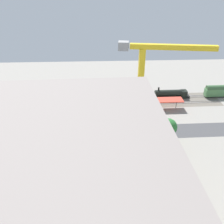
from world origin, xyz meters
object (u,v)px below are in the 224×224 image
platform_canopy_near (126,101)px  street_tree_0 (19,134)px  passenger_coach (224,91)px  parked_car_0 (168,125)px  parked_car_4 (82,127)px  parked_car_6 (36,129)px  parked_car_2 (127,127)px  street_tree_2 (59,130)px  parked_car_5 (59,127)px  traffic_light (96,132)px  locomotive (172,94)px  street_tree_1 (28,131)px  freight_coach_far (56,99)px  parked_car_3 (104,125)px  construction_building (52,149)px  box_truck_0 (104,143)px  street_tree_3 (168,127)px  tower_crane (144,103)px  parked_car_1 (148,125)px

platform_canopy_near → street_tree_0: bearing=31.9°
passenger_coach → parked_car_0: bearing=37.2°
parked_car_4 → parked_car_6: 16.89m
parked_car_2 → parked_car_6: 33.55m
street_tree_2 → platform_canopy_near: bearing=-138.3°
parked_car_2 → platform_canopy_near: bearing=-93.4°
parked_car_5 → traffic_light: (-13.89, 8.35, 3.25)m
locomotive → street_tree_1: (56.60, 32.90, 3.73)m
parked_car_5 → street_tree_1: street_tree_1 is taller
street_tree_1 → freight_coach_far: bearing=-100.2°
parked_car_3 → street_tree_1: street_tree_1 is taller
parked_car_2 → street_tree_1: street_tree_1 is taller
street_tree_2 → traffic_light: (-12.31, 0.22, -1.12)m
street_tree_2 → traffic_light: street_tree_2 is taller
platform_canopy_near → street_tree_0: size_ratio=6.67×
construction_building → box_truck_0: 21.42m
parked_car_0 → parked_car_5: (40.83, -0.36, 0.06)m
locomotive → street_tree_3: street_tree_3 is taller
parked_car_3 → box_truck_0: size_ratio=0.48×
parked_car_4 → construction_building: bearing=77.0°
passenger_coach → parked_car_6: size_ratio=3.71×
parked_car_4 → tower_crane: (-18.62, 20.02, 20.49)m
parked_car_5 → freight_coach_far: bearing=-79.4°
parked_car_2 → street_tree_2: (23.64, 7.39, 4.40)m
street_tree_0 → traffic_light: (-25.12, -1.15, -0.80)m
parked_car_0 → street_tree_1: street_tree_1 is taller
box_truck_0 → street_tree_0: 27.86m
platform_canopy_near → street_tree_3: 25.42m
parked_car_5 → construction_building: size_ratio=0.13×
parked_car_1 → parked_car_2: (7.99, 0.36, -0.06)m
parked_car_4 → construction_building: construction_building is taller
parked_car_1 → freight_coach_far: bearing=-26.7°
construction_building → tower_crane: (-24.43, -5.11, 10.30)m
street_tree_1 → street_tree_3: street_tree_3 is taller
locomotive → parked_car_5: locomotive is taller
locomotive → passenger_coach: (-24.06, -0.00, 1.13)m
locomotive → tower_crane: (21.11, 44.04, 19.32)m
locomotive → parked_car_0: bearing=72.7°
box_truck_0 → street_tree_1: 25.10m
passenger_coach → tower_crane: tower_crane is taller
street_tree_0 → traffic_light: 25.16m
parked_car_3 → tower_crane: (-10.63, 20.90, 20.45)m
box_truck_0 → parked_car_2: bearing=-128.8°
passenger_coach → street_tree_1: size_ratio=2.16×
parked_car_1 → street_tree_0: 45.54m
parked_car_5 → tower_crane: (-27.18, 20.45, 20.43)m
platform_canopy_near → street_tree_3: bearing=118.7°
street_tree_0 → street_tree_1: bearing=-176.5°
platform_canopy_near → tower_crane: 38.32m
locomotive → parked_car_4: size_ratio=3.49×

